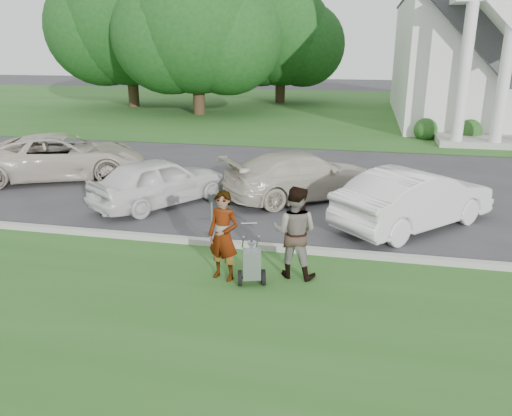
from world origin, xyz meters
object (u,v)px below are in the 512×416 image
(car_a, at_px, (62,157))
(car_d, at_px, (415,198))
(car_b, at_px, (159,181))
(car_c, at_px, (302,175))
(person_left, at_px, (223,237))
(tree_far, at_px, (128,24))
(tree_left, at_px, (196,32))
(person_right, at_px, (295,233))
(striping_cart, at_px, (252,265))
(parking_meter_near, at_px, (212,215))
(church, at_px, (486,15))
(tree_back, at_px, (281,39))

(car_a, distance_m, car_d, 11.45)
(car_b, height_order, car_c, car_c)
(person_left, xyz_separation_m, car_c, (0.79, 5.68, -0.19))
(tree_far, bearing_deg, car_b, -63.03)
(car_b, distance_m, car_d, 6.86)
(person_left, bearing_deg, car_a, 155.69)
(car_a, bearing_deg, person_left, -154.07)
(car_a, relative_size, car_b, 1.35)
(car_a, distance_m, car_c, 8.20)
(tree_left, height_order, person_right, tree_left)
(striping_cart, bearing_deg, parking_meter_near, 113.95)
(striping_cart, height_order, person_right, person_right)
(person_right, height_order, parking_meter_near, person_right)
(car_b, bearing_deg, car_c, -125.31)
(tree_left, xyz_separation_m, car_c, (8.92, -17.30, -4.43))
(church, xyz_separation_m, parking_meter_near, (-9.51, -22.81, -5.11))
(striping_cart, distance_m, car_c, 5.83)
(tree_far, xyz_separation_m, car_a, (6.74, -19.72, -4.95))
(car_a, bearing_deg, car_d, -126.10)
(tree_far, bearing_deg, parking_meter_near, -61.32)
(person_right, xyz_separation_m, car_b, (-4.35, 3.82, -0.23))
(tree_far, xyz_separation_m, car_c, (14.92, -20.30, -5.01))
(striping_cart, xyz_separation_m, car_c, (0.22, 5.82, 0.28))
(tree_left, distance_m, car_c, 19.96)
(car_a, bearing_deg, striping_cart, -152.57)
(car_a, height_order, car_d, car_a)
(car_c, bearing_deg, parking_meter_near, 124.93)
(person_left, bearing_deg, tree_back, 113.57)
(church, distance_m, car_c, 20.80)
(striping_cart, xyz_separation_m, parking_meter_near, (-1.20, 1.44, 0.42))
(car_b, bearing_deg, car_d, -149.48)
(tree_left, height_order, car_d, tree_left)
(church, bearing_deg, car_a, -132.36)
(tree_far, distance_m, car_d, 28.93)
(tree_far, xyz_separation_m, person_left, (14.13, -25.98, -4.82))
(tree_back, relative_size, car_c, 2.04)
(car_a, xyz_separation_m, car_d, (11.18, -2.44, -0.02))
(church, relative_size, tree_back, 2.51)
(tree_back, height_order, striping_cart, tree_back)
(car_a, height_order, car_b, car_a)
(parking_meter_near, bearing_deg, church, 67.37)
(car_d, bearing_deg, striping_cart, 94.44)
(tree_back, bearing_deg, striping_cart, -81.41)
(tree_back, bearing_deg, car_b, -87.70)
(striping_cart, distance_m, car_d, 5.11)
(person_right, xyz_separation_m, car_d, (2.49, 3.42, -0.18))
(parking_meter_near, bearing_deg, car_b, 129.76)
(car_b, bearing_deg, tree_far, -29.21)
(tree_far, distance_m, parking_meter_near, 28.56)
(church, xyz_separation_m, striping_cart, (-8.31, -24.25, -5.53))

